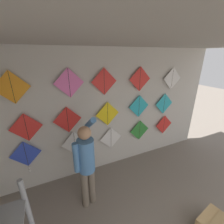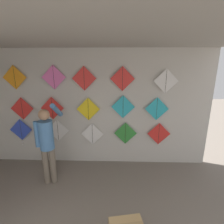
# 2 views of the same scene
# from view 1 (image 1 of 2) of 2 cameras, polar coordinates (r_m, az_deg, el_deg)

# --- Properties ---
(back_panel) EXTENTS (5.74, 0.06, 2.80)m
(back_panel) POSITION_cam_1_polar(r_m,az_deg,el_deg) (3.40, -1.99, -0.50)
(back_panel) COLOR beige
(back_panel) RESTS_ON ground
(ceiling_slab) EXTENTS (5.74, 4.48, 0.04)m
(ceiling_slab) POSITION_cam_1_polar(r_m,az_deg,el_deg) (1.61, 26.67, 25.00)
(ceiling_slab) COLOR #A8A399
(shopkeeper) EXTENTS (0.43, 0.63, 1.73)m
(shopkeeper) POSITION_cam_1_polar(r_m,az_deg,el_deg) (2.70, -9.77, -17.82)
(shopkeeper) COLOR #726656
(shopkeeper) RESTS_ON ground
(kite_0) EXTENTS (0.55, 0.04, 0.69)m
(kite_0) POSITION_cam_1_polar(r_m,az_deg,el_deg) (3.40, -29.93, -14.07)
(kite_0) COLOR blue
(kite_1) EXTENTS (0.55, 0.01, 0.55)m
(kite_1) POSITION_cam_1_polar(r_m,az_deg,el_deg) (3.38, -14.05, -11.46)
(kite_1) COLOR white
(kite_2) EXTENTS (0.55, 0.01, 0.55)m
(kite_2) POSITION_cam_1_polar(r_m,az_deg,el_deg) (3.62, -0.40, -9.85)
(kite_2) COLOR white
(kite_3) EXTENTS (0.55, 0.01, 0.55)m
(kite_3) POSITION_cam_1_polar(r_m,az_deg,el_deg) (3.97, 10.45, -6.84)
(kite_3) COLOR #338C38
(kite_4) EXTENTS (0.55, 0.01, 0.55)m
(kite_4) POSITION_cam_1_polar(r_m,az_deg,el_deg) (4.44, 19.13, -4.56)
(kite_4) COLOR red
(kite_5) EXTENTS (0.55, 0.01, 0.55)m
(kite_5) POSITION_cam_1_polar(r_m,az_deg,el_deg) (3.12, -29.88, -5.15)
(kite_5) COLOR red
(kite_6) EXTENTS (0.55, 0.01, 0.55)m
(kite_6) POSITION_cam_1_polar(r_m,az_deg,el_deg) (3.10, -16.57, -2.89)
(kite_6) COLOR red
(kite_7) EXTENTS (0.55, 0.01, 0.55)m
(kite_7) POSITION_cam_1_polar(r_m,az_deg,el_deg) (3.31, -1.70, -0.74)
(kite_7) COLOR yellow
(kite_8) EXTENTS (0.55, 0.01, 0.55)m
(kite_8) POSITION_cam_1_polar(r_m,az_deg,el_deg) (3.67, 10.24, 2.16)
(kite_8) COLOR #28B2C6
(kite_9) EXTENTS (0.55, 0.01, 0.55)m
(kite_9) POSITION_cam_1_polar(r_m,az_deg,el_deg) (4.16, 19.23, 2.98)
(kite_9) COLOR #28B2C6
(kite_10) EXTENTS (0.55, 0.01, 0.55)m
(kite_10) POSITION_cam_1_polar(r_m,az_deg,el_deg) (2.92, -33.88, 7.76)
(kite_10) COLOR orange
(kite_11) EXTENTS (0.55, 0.01, 0.55)m
(kite_11) POSITION_cam_1_polar(r_m,az_deg,el_deg) (2.91, -16.02, 10.56)
(kite_11) COLOR pink
(kite_12) EXTENTS (0.55, 0.01, 0.55)m
(kite_12) POSITION_cam_1_polar(r_m,az_deg,el_deg) (3.09, -3.02, 11.50)
(kite_12) COLOR red
(kite_13) EXTENTS (0.55, 0.01, 0.55)m
(kite_13) POSITION_cam_1_polar(r_m,az_deg,el_deg) (3.50, 10.60, 12.22)
(kite_13) COLOR red
(kite_14) EXTENTS (0.55, 0.01, 0.55)m
(kite_14) POSITION_cam_1_polar(r_m,az_deg,el_deg) (4.13, 21.97, 11.76)
(kite_14) COLOR white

